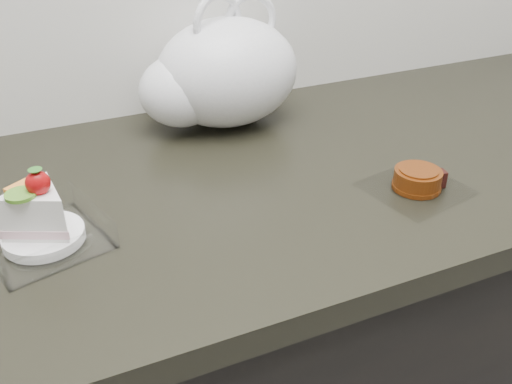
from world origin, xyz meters
name	(u,v)px	position (x,y,z in m)	size (l,w,h in m)	color
counter	(223,381)	(0.00, 1.69, 0.45)	(2.04, 0.64, 0.90)	black
cake_tray	(41,224)	(-0.26, 1.63, 0.93)	(0.17, 0.17, 0.11)	white
mooncake_wrap	(418,181)	(0.27, 1.54, 0.91)	(0.16, 0.16, 0.03)	white
plastic_bag	(219,75)	(0.09, 1.89, 1.00)	(0.32, 0.25, 0.24)	white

